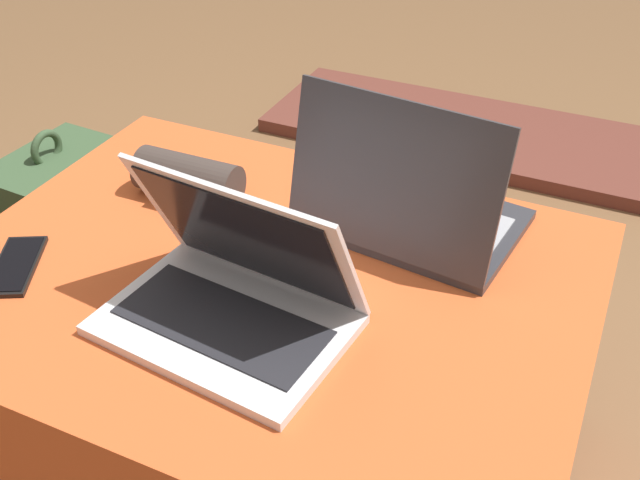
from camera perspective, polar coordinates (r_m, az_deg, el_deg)
name	(u,v)px	position (r m, az deg, el deg)	size (l,w,h in m)	color
ground_plane	(275,465)	(1.52, -3.46, -16.76)	(14.00, 14.00, 0.00)	brown
ottoman	(270,379)	(1.34, -3.83, -10.50)	(1.01, 0.76, 0.48)	maroon
laptop_near	(232,294)	(1.07, -6.70, -4.11)	(0.37, 0.27, 0.23)	silver
laptop_far	(407,206)	(1.25, 6.63, 2.59)	(0.38, 0.29, 0.26)	#333338
cell_phone	(16,266)	(1.28, -22.17, -1.82)	(0.13, 0.16, 0.01)	black
backpack	(65,238)	(1.83, -18.87, 0.15)	(0.23, 0.29, 0.48)	#385133
wrist_brace	(188,177)	(1.37, -10.02, 4.73)	(0.19, 0.10, 0.08)	#3D332D
fireplace_hearth	(475,134)	(2.61, 11.74, 7.91)	(1.40, 0.50, 0.04)	brown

